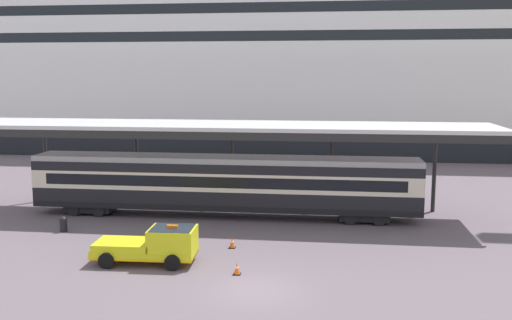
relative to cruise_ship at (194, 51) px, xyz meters
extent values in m
plane|color=#61545E|center=(15.48, -54.25, -12.66)|extent=(400.00, 400.00, 0.00)
cube|color=black|center=(0.01, 0.01, -10.86)|extent=(127.75, 30.59, 3.61)
cube|color=white|center=(0.01, 0.01, -4.84)|extent=(127.75, 30.59, 8.42)
cube|color=white|center=(0.01, 0.01, 0.94)|extent=(117.53, 28.14, 3.15)
cube|color=black|center=(0.01, -14.01, 1.10)|extent=(112.42, 0.12, 1.13)
cube|color=white|center=(0.01, 0.01, 4.09)|extent=(112.83, 27.02, 3.15)
cube|color=black|center=(0.01, -13.45, 4.25)|extent=(107.92, 0.12, 1.13)
cube|color=silver|center=(11.68, -40.90, -6.53)|extent=(35.64, 6.25, 0.25)
cube|color=black|center=(11.68, -43.92, -6.91)|extent=(35.64, 0.20, 0.50)
cylinder|color=black|center=(-2.58, -38.17, -9.66)|extent=(0.28, 0.28, 6.01)
cylinder|color=black|center=(4.55, -38.17, -9.66)|extent=(0.28, 0.28, 6.01)
cylinder|color=black|center=(11.68, -38.17, -9.66)|extent=(0.28, 0.28, 6.01)
cylinder|color=black|center=(18.80, -38.17, -9.66)|extent=(0.28, 0.28, 6.01)
cylinder|color=black|center=(25.93, -38.17, -9.66)|extent=(0.28, 0.28, 6.01)
cube|color=black|center=(11.68, -41.40, -11.81)|extent=(25.81, 2.80, 0.40)
cube|color=black|center=(11.68, -41.40, -11.16)|extent=(25.81, 2.80, 0.90)
cube|color=beige|center=(11.68, -41.40, -10.11)|extent=(25.81, 2.80, 1.20)
cube|color=black|center=(11.68, -42.77, -10.06)|extent=(23.75, 0.08, 0.72)
cube|color=black|center=(11.68, -41.40, -9.21)|extent=(25.81, 2.80, 0.60)
cube|color=#A2A2A2|center=(11.68, -41.40, -8.73)|extent=(25.81, 2.69, 0.36)
cube|color=black|center=(2.38, -41.40, -12.21)|extent=(3.20, 2.35, 0.50)
cylinder|color=black|center=(1.48, -42.57, -12.24)|extent=(0.84, 0.12, 0.84)
cylinder|color=black|center=(3.28, -42.57, -12.24)|extent=(0.84, 0.12, 0.84)
cube|color=black|center=(20.97, -41.40, -12.21)|extent=(3.20, 2.35, 0.50)
cylinder|color=black|center=(20.07, -42.57, -12.24)|extent=(0.84, 0.12, 0.84)
cylinder|color=black|center=(21.87, -42.57, -12.24)|extent=(0.84, 0.12, 0.84)
cube|color=yellow|center=(9.39, -51.31, -12.08)|extent=(5.27, 2.19, 0.36)
cube|color=#F2B20C|center=(9.39, -51.31, -12.21)|extent=(5.27, 2.21, 0.12)
cube|color=yellow|center=(10.84, -51.26, -11.35)|extent=(2.36, 2.00, 1.10)
cube|color=#19232D|center=(10.84, -51.26, -11.00)|extent=(2.15, 1.92, 0.44)
cube|color=orange|center=(10.84, -51.26, -10.72)|extent=(0.57, 0.22, 0.16)
cube|color=yellow|center=(8.35, -51.35, -11.72)|extent=(2.98, 2.03, 0.36)
cylinder|color=black|center=(11.01, -50.25, -12.26)|extent=(0.81, 0.28, 0.80)
cylinder|color=black|center=(11.09, -52.25, -12.26)|extent=(0.81, 0.28, 0.80)
cylinder|color=black|center=(7.69, -50.37, -12.26)|extent=(0.81, 0.28, 0.80)
cylinder|color=black|center=(7.76, -52.37, -12.26)|extent=(0.81, 0.28, 0.80)
cube|color=black|center=(13.39, -48.28, -12.64)|extent=(0.36, 0.36, 0.04)
cone|color=#EA590F|center=(13.39, -48.28, -12.33)|extent=(0.30, 0.30, 0.59)
cylinder|color=white|center=(13.39, -48.28, -12.30)|extent=(0.17, 0.17, 0.08)
cube|color=black|center=(14.31, -52.41, -12.64)|extent=(0.36, 0.36, 0.04)
cone|color=#EA590F|center=(14.31, -52.41, -12.34)|extent=(0.30, 0.30, 0.56)
cylinder|color=white|center=(14.31, -52.41, -12.31)|extent=(0.17, 0.17, 0.08)
cylinder|color=black|center=(2.59, -46.27, -12.31)|extent=(0.44, 0.44, 0.70)
sphere|color=black|center=(2.59, -46.27, -11.94)|extent=(0.48, 0.48, 0.48)
camera|label=1|loc=(18.51, -78.35, -3.12)|focal=39.97mm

